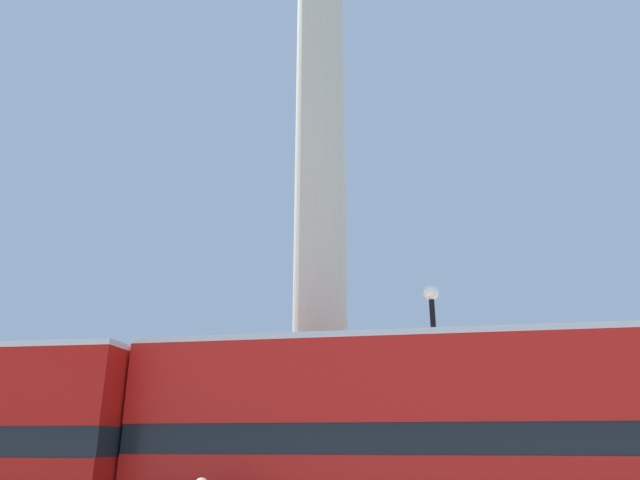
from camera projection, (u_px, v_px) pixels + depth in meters
name	position (u px, v px, depth m)	size (l,w,h in m)	color
monument_column	(320.00, 255.00, 18.94)	(4.77, 4.77, 23.73)	#BCB29E
bus_b	(397.00, 439.00, 11.20)	(10.59, 3.57, 4.37)	red
equestrian_statue	(556.00, 469.00, 20.65)	(3.83, 2.86, 5.49)	#BCB29E
street_lamp	(438.00, 396.00, 13.86)	(0.41, 0.41, 6.22)	black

